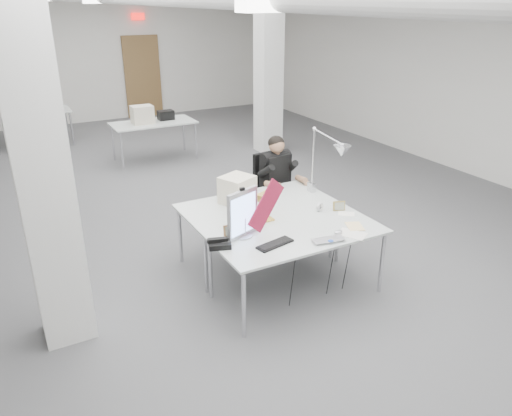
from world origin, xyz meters
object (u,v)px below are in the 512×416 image
at_px(office_chair, 274,197).
at_px(bankers_lamp, 266,207).
at_px(monitor, 243,214).
at_px(desk_phone, 220,244).
at_px(beige_monitor, 237,190).
at_px(seated_person, 276,168).
at_px(laptop, 331,242).
at_px(architect_lamp, 325,165).
at_px(desk_main, 298,233).

relative_size(office_chair, bankers_lamp, 2.84).
distance_m(office_chair, monitor, 1.91).
bearing_deg(desk_phone, office_chair, 63.89).
distance_m(bankers_lamp, beige_monitor, 0.61).
bearing_deg(seated_person, desk_phone, -144.15).
xyz_separation_m(laptop, beige_monitor, (-0.34, 1.40, 0.15)).
xyz_separation_m(monitor, laptop, (0.69, -0.56, -0.24)).
bearing_deg(beige_monitor, laptop, -99.36).
xyz_separation_m(seated_person, laptop, (-0.50, -1.91, -0.13)).
height_order(beige_monitor, architect_lamp, architect_lamp).
height_order(laptop, desk_phone, desk_phone).
bearing_deg(beige_monitor, monitor, -135.96).
height_order(office_chair, seated_person, seated_person).
distance_m(bankers_lamp, architect_lamp, 1.00).
distance_m(desk_main, monitor, 0.64).
xyz_separation_m(seated_person, monitor, (-1.19, -1.35, 0.11)).
xyz_separation_m(bankers_lamp, architect_lamp, (0.94, 0.24, 0.26)).
bearing_deg(beige_monitor, bankers_lamp, -108.49).
bearing_deg(architect_lamp, beige_monitor, 144.57).
distance_m(monitor, beige_monitor, 0.91).
height_order(seated_person, desk_phone, seated_person).
bearing_deg(desk_phone, laptop, -6.37).
bearing_deg(desk_main, laptop, -68.58).
height_order(monitor, bankers_lamp, monitor).
bearing_deg(bankers_lamp, desk_main, -95.35).
relative_size(seated_person, desk_phone, 3.85).
xyz_separation_m(seated_person, architect_lamp, (0.15, -0.88, 0.28)).
relative_size(office_chair, desk_phone, 4.30).
relative_size(monitor, laptop, 1.50).
height_order(seated_person, architect_lamp, architect_lamp).
bearing_deg(architect_lamp, bankers_lamp, 179.44).
relative_size(desk_main, desk_phone, 8.28).
bearing_deg(desk_phone, bankers_lamp, 43.24).
bearing_deg(desk_phone, beige_monitor, 73.69).
bearing_deg(monitor, desk_main, -39.56).
xyz_separation_m(office_chair, bankers_lamp, (-0.79, -1.17, 0.45)).
distance_m(office_chair, laptop, 2.04).
xyz_separation_m(desk_main, laptop, (0.14, -0.37, 0.03)).
bearing_deg(seated_person, office_chair, 81.99).
bearing_deg(bankers_lamp, monitor, -175.19).
bearing_deg(desk_main, desk_phone, 173.04).
xyz_separation_m(bankers_lamp, desk_phone, (-0.70, -0.32, -0.14)).
height_order(desk_main, beige_monitor, beige_monitor).
height_order(office_chair, bankers_lamp, bankers_lamp).
bearing_deg(bankers_lamp, architect_lamp, -9.97).
relative_size(office_chair, beige_monitor, 2.70).
distance_m(office_chair, architect_lamp, 1.18).
xyz_separation_m(laptop, architect_lamp, (0.65, 1.03, 0.41)).
distance_m(desk_main, desk_phone, 0.86).
height_order(desk_phone, beige_monitor, beige_monitor).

